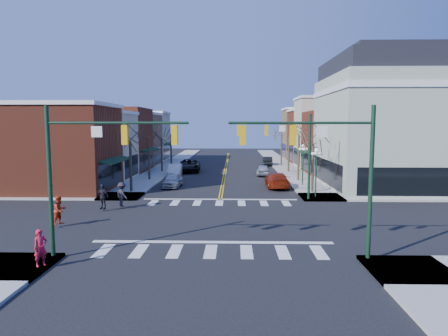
# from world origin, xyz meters

# --- Properties ---
(ground) EXTENTS (160.00, 160.00, 0.00)m
(ground) POSITION_xyz_m (0.00, 0.00, 0.00)
(ground) COLOR black
(ground) RESTS_ON ground
(sidewalk_left) EXTENTS (3.50, 70.00, 0.15)m
(sidewalk_left) POSITION_xyz_m (-8.75, 20.00, 0.07)
(sidewalk_left) COLOR #9E9B93
(sidewalk_left) RESTS_ON ground
(sidewalk_right) EXTENTS (3.50, 70.00, 0.15)m
(sidewalk_right) POSITION_xyz_m (8.75, 20.00, 0.07)
(sidewalk_right) COLOR #9E9B93
(sidewalk_right) RESTS_ON ground
(bldg_left_brick_a) EXTENTS (10.00, 8.50, 8.00)m
(bldg_left_brick_a) POSITION_xyz_m (-15.50, 11.75, 4.00)
(bldg_left_brick_a) COLOR maroon
(bldg_left_brick_a) RESTS_ON ground
(bldg_left_stucco_a) EXTENTS (10.00, 7.00, 7.50)m
(bldg_left_stucco_a) POSITION_xyz_m (-15.50, 19.50, 3.75)
(bldg_left_stucco_a) COLOR #BFB69E
(bldg_left_stucco_a) RESTS_ON ground
(bldg_left_brick_b) EXTENTS (10.00, 9.00, 8.50)m
(bldg_left_brick_b) POSITION_xyz_m (-15.50, 27.50, 4.25)
(bldg_left_brick_b) COLOR maroon
(bldg_left_brick_b) RESTS_ON ground
(bldg_left_tan) EXTENTS (10.00, 7.50, 7.80)m
(bldg_left_tan) POSITION_xyz_m (-15.50, 35.75, 3.90)
(bldg_left_tan) COLOR #9C7956
(bldg_left_tan) RESTS_ON ground
(bldg_left_stucco_b) EXTENTS (10.00, 8.00, 8.20)m
(bldg_left_stucco_b) POSITION_xyz_m (-15.50, 43.50, 4.10)
(bldg_left_stucco_b) COLOR #BFB69E
(bldg_left_stucco_b) RESTS_ON ground
(bldg_right_brick_a) EXTENTS (10.00, 8.50, 8.00)m
(bldg_right_brick_a) POSITION_xyz_m (15.50, 25.75, 4.00)
(bldg_right_brick_a) COLOR maroon
(bldg_right_brick_a) RESTS_ON ground
(bldg_right_stucco) EXTENTS (10.00, 7.00, 10.00)m
(bldg_right_stucco) POSITION_xyz_m (15.50, 33.50, 5.00)
(bldg_right_stucco) COLOR #BFB69E
(bldg_right_stucco) RESTS_ON ground
(bldg_right_brick_b) EXTENTS (10.00, 8.00, 8.50)m
(bldg_right_brick_b) POSITION_xyz_m (15.50, 41.00, 4.25)
(bldg_right_brick_b) COLOR maroon
(bldg_right_brick_b) RESTS_ON ground
(bldg_right_tan) EXTENTS (10.00, 8.00, 9.00)m
(bldg_right_tan) POSITION_xyz_m (15.50, 49.00, 4.50)
(bldg_right_tan) COLOR #9C7956
(bldg_right_tan) RESTS_ON ground
(victorian_corner) EXTENTS (12.25, 14.25, 13.30)m
(victorian_corner) POSITION_xyz_m (16.50, 14.50, 6.66)
(victorian_corner) COLOR #A7B59C
(victorian_corner) RESTS_ON ground
(traffic_mast_near_left) EXTENTS (6.60, 0.28, 7.20)m
(traffic_mast_near_left) POSITION_xyz_m (-5.55, -7.40, 4.71)
(traffic_mast_near_left) COLOR #14331E
(traffic_mast_near_left) RESTS_ON ground
(traffic_mast_near_right) EXTENTS (6.60, 0.28, 7.20)m
(traffic_mast_near_right) POSITION_xyz_m (5.55, -7.40, 4.71)
(traffic_mast_near_right) COLOR #14331E
(traffic_mast_near_right) RESTS_ON ground
(traffic_mast_far_right) EXTENTS (6.60, 0.28, 7.20)m
(traffic_mast_far_right) POSITION_xyz_m (5.55, 7.40, 4.71)
(traffic_mast_far_right) COLOR #14331E
(traffic_mast_far_right) RESTS_ON ground
(lamppost_corner) EXTENTS (0.36, 0.36, 4.33)m
(lamppost_corner) POSITION_xyz_m (8.20, 8.50, 2.96)
(lamppost_corner) COLOR #14331E
(lamppost_corner) RESTS_ON ground
(lamppost_midblock) EXTENTS (0.36, 0.36, 4.33)m
(lamppost_midblock) POSITION_xyz_m (8.20, 15.00, 2.96)
(lamppost_midblock) COLOR #14331E
(lamppost_midblock) RESTS_ON ground
(tree_left_a) EXTENTS (0.24, 0.24, 4.76)m
(tree_left_a) POSITION_xyz_m (-8.40, 11.00, 2.38)
(tree_left_a) COLOR #382B21
(tree_left_a) RESTS_ON ground
(tree_left_b) EXTENTS (0.24, 0.24, 5.04)m
(tree_left_b) POSITION_xyz_m (-8.40, 19.00, 2.52)
(tree_left_b) COLOR #382B21
(tree_left_b) RESTS_ON ground
(tree_left_c) EXTENTS (0.24, 0.24, 4.55)m
(tree_left_c) POSITION_xyz_m (-8.40, 27.00, 2.27)
(tree_left_c) COLOR #382B21
(tree_left_c) RESTS_ON ground
(tree_left_d) EXTENTS (0.24, 0.24, 4.90)m
(tree_left_d) POSITION_xyz_m (-8.40, 35.00, 2.45)
(tree_left_d) COLOR #382B21
(tree_left_d) RESTS_ON ground
(tree_right_a) EXTENTS (0.24, 0.24, 4.62)m
(tree_right_a) POSITION_xyz_m (8.40, 11.00, 2.31)
(tree_right_a) COLOR #382B21
(tree_right_a) RESTS_ON ground
(tree_right_b) EXTENTS (0.24, 0.24, 5.18)m
(tree_right_b) POSITION_xyz_m (8.40, 19.00, 2.59)
(tree_right_b) COLOR #382B21
(tree_right_b) RESTS_ON ground
(tree_right_c) EXTENTS (0.24, 0.24, 4.83)m
(tree_right_c) POSITION_xyz_m (8.40, 27.00, 2.42)
(tree_right_c) COLOR #382B21
(tree_right_c) RESTS_ON ground
(tree_right_d) EXTENTS (0.24, 0.24, 4.97)m
(tree_right_d) POSITION_xyz_m (8.40, 35.00, 2.48)
(tree_right_d) COLOR #382B21
(tree_right_d) RESTS_ON ground
(car_left_near) EXTENTS (1.75, 4.20, 1.42)m
(car_left_near) POSITION_xyz_m (-5.04, 14.25, 0.71)
(car_left_near) COLOR #B7B8BC
(car_left_near) RESTS_ON ground
(car_left_mid) EXTENTS (1.88, 4.62, 1.49)m
(car_left_mid) POSITION_xyz_m (-6.04, 22.83, 0.75)
(car_left_mid) COLOR white
(car_left_mid) RESTS_ON ground
(car_left_far) EXTENTS (3.10, 6.25, 1.70)m
(car_left_far) POSITION_xyz_m (-4.82, 27.52, 0.85)
(car_left_far) COLOR black
(car_left_far) RESTS_ON ground
(car_right_near) EXTENTS (2.21, 5.28, 1.52)m
(car_right_near) POSITION_xyz_m (5.50, 14.21, 0.76)
(car_right_near) COLOR #97260D
(car_right_near) RESTS_ON ground
(car_right_mid) EXTENTS (1.93, 4.21, 1.40)m
(car_right_mid) POSITION_xyz_m (4.80, 23.76, 0.70)
(car_right_mid) COLOR #B7B7BC
(car_right_mid) RESTS_ON ground
(car_right_far) EXTENTS (1.63, 4.20, 1.37)m
(car_right_far) POSITION_xyz_m (6.40, 36.35, 0.68)
(car_right_far) COLOR black
(car_right_far) RESTS_ON ground
(pedestrian_red_a) EXTENTS (0.68, 0.71, 1.63)m
(pedestrian_red_a) POSITION_xyz_m (-7.30, -8.80, 0.97)
(pedestrian_red_a) COLOR red
(pedestrian_red_a) RESTS_ON sidewalk_left
(pedestrian_red_b) EXTENTS (0.98, 1.08, 1.81)m
(pedestrian_red_b) POSITION_xyz_m (-9.61, -1.58, 1.05)
(pedestrian_red_b) COLOR red
(pedestrian_red_b) RESTS_ON sidewalk_left
(pedestrian_dark_a) EXTENTS (1.17, 0.85, 1.85)m
(pedestrian_dark_a) POSITION_xyz_m (-8.46, 3.03, 1.08)
(pedestrian_dark_a) COLOR black
(pedestrian_dark_a) RESTS_ON sidewalk_left
(pedestrian_dark_b) EXTENTS (1.33, 1.31, 1.84)m
(pedestrian_dark_b) POSITION_xyz_m (-7.30, 4.01, 1.07)
(pedestrian_dark_b) COLOR black
(pedestrian_dark_b) RESTS_ON sidewalk_left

